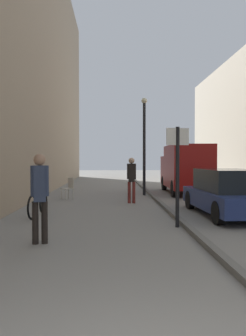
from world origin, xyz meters
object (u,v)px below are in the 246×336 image
Objects in this scene: pedestrian_main_foreground at (132,177)px; bicycle_leaning at (38,204)px; delivery_van at (185,168)px; parked_car at (228,193)px; cafe_chair_near_window at (69,187)px; pedestrian_mid_block at (40,192)px; street_sign_post at (177,168)px; lamp_post at (144,140)px.

pedestrian_main_foreground is 1.04× the size of bicycle_leaning.
parked_car is (-0.16, -6.74, -0.60)m from delivery_van.
pedestrian_main_foreground is at bearing -157.54° from cafe_chair_near_window.
bicycle_leaning is at bearing 178.20° from parked_car.
pedestrian_mid_block reaches higher than pedestrian_main_foreground.
pedestrian_main_foreground is 4.88m from street_sign_post.
bicycle_leaning is (-6.07, -6.74, -0.93)m from delivery_van.
delivery_van is at bearing 55.70° from pedestrian_main_foreground.
street_sign_post is 7.23m from cafe_chair_near_window.
delivery_van is 6.18m from cafe_chair_near_window.
parked_car is at bearing -146.44° from street_sign_post.
pedestrian_mid_block is 2.00× the size of cafe_chair_near_window.
parked_car is (5.14, 3.32, -0.37)m from pedestrian_mid_block.
pedestrian_main_foreground is at bearing -105.31° from lamp_post.
pedestrian_mid_block is (-2.30, -6.36, 0.03)m from pedestrian_main_foreground.
lamp_post is 2.70× the size of bicycle_leaning.
bicycle_leaning is (-3.07, -3.03, -0.67)m from pedestrian_main_foreground.
pedestrian_main_foreground is 3.09m from cafe_chair_near_window.
street_sign_post reaches higher than cafe_chair_near_window.
pedestrian_main_foreground reaches higher than cafe_chair_near_window.
parked_car is at bearing -42.15° from pedestrian_main_foreground.
cafe_chair_near_window is (0.38, 4.46, 0.17)m from bicycle_leaning.
delivery_van is 8.74m from street_sign_post.
street_sign_post is 0.55× the size of lamp_post.
lamp_post reaches higher than bicycle_leaning.
street_sign_post is at bearing -163.92° from pedestrian_mid_block.
street_sign_post is 2.77× the size of cafe_chair_near_window.
pedestrian_mid_block is 6.13m from parked_car.
delivery_van reaches higher than cafe_chair_near_window.
street_sign_post reaches higher than parked_car.
street_sign_post reaches higher than bicycle_leaning.
cafe_chair_near_window is at bearing 139.37° from parked_car.
pedestrian_mid_block is 11.38m from delivery_van.
pedestrian_mid_block is at bearing -116.20° from delivery_van.
street_sign_post is at bearing -17.21° from bicycle_leaning.
pedestrian_main_foreground is 0.70× the size of street_sign_post.
delivery_van is 1.07× the size of lamp_post.
pedestrian_main_foreground is 0.43× the size of parked_car.
parked_car is 0.89× the size of lamp_post.
pedestrian_mid_block reaches higher than cafe_chair_near_window.
pedestrian_mid_block is 1.06× the size of bicycle_leaning.
delivery_van is 1.20× the size of parked_car.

